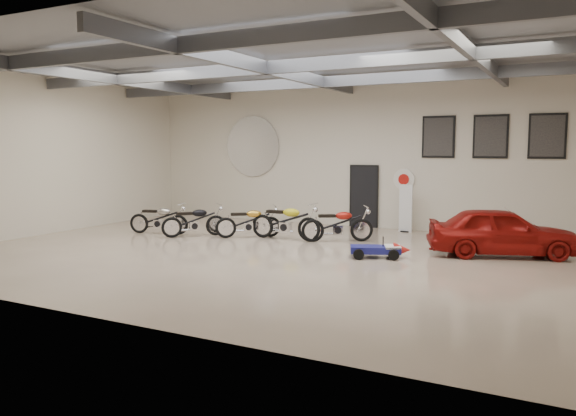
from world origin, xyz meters
The scene contains 19 objects.
floor centered at (0.00, 0.00, 0.00)m, with size 16.00×12.00×0.01m, color tan.
ceiling centered at (0.00, 0.00, 5.00)m, with size 16.00×12.00×0.01m, color gray.
back_wall centered at (0.00, 6.00, 2.50)m, with size 16.00×0.02×5.00m, color beige.
left_wall centered at (-8.00, 0.00, 2.50)m, with size 0.02×12.00×5.00m, color beige.
ceiling_beams centered at (0.00, 0.00, 4.75)m, with size 15.80×11.80×0.32m, color #595B60, non-canonical shape.
door centered at (0.50, 5.95, 1.05)m, with size 0.92×0.08×2.10m, color black.
logo_plaque centered at (-4.00, 5.95, 2.80)m, with size 2.30×0.06×1.16m, color silver, non-canonical shape.
poster_left centered at (3.00, 5.96, 3.10)m, with size 1.05×0.08×1.35m, color black, non-canonical shape.
poster_mid centered at (4.60, 5.96, 3.10)m, with size 1.05×0.08×1.35m, color black, non-canonical shape.
poster_right centered at (6.20, 5.96, 3.10)m, with size 1.05×0.08×1.35m, color black, non-canonical shape.
oil_sign centered at (1.90, 5.95, 1.70)m, with size 0.72×0.10×0.72m, color white, non-canonical shape.
banner_stand centered at (2.11, 5.50, 0.83)m, with size 0.45×0.18×1.66m, color white, non-canonical shape.
motorcycle_silver centered at (-4.79, 1.41, 0.51)m, with size 1.95×0.60×1.01m, color silver, non-canonical shape.
motorcycle_black centered at (-3.46, 1.51, 0.51)m, with size 1.96×0.61×1.02m, color silver, non-canonical shape.
motorcycle_gold centered at (-1.86, 2.12, 0.51)m, with size 1.97×0.61×1.02m, color silver, non-canonical shape.
motorcycle_yellow centered at (-0.68, 2.32, 0.58)m, with size 2.23×0.69×1.16m, color silver, non-canonical shape.
motorcycle_red centered at (0.86, 2.68, 0.54)m, with size 2.07×0.64×1.07m, color silver, non-canonical shape.
go_kart centered at (2.76, 0.95, 0.28)m, with size 1.53×0.69×0.55m, color navy, non-canonical shape.
vintage_car centered at (5.41, 2.67, 0.63)m, with size 3.68×1.48×1.25m, color maroon.
Camera 1 is at (7.12, -12.46, 2.79)m, focal length 35.00 mm.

